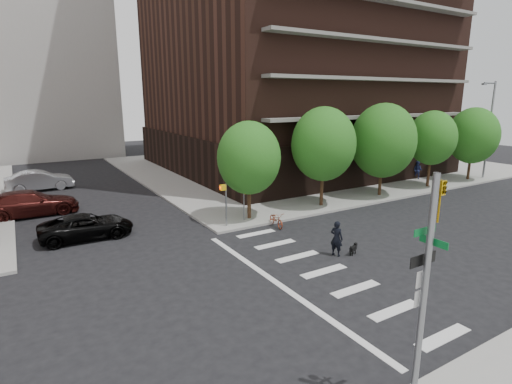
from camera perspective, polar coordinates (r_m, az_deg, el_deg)
ground at (r=17.18m, az=1.84°, el=-13.44°), size 120.00×120.00×0.00m
sidewalk_ne at (r=47.04m, az=7.25°, el=3.97°), size 39.00×33.00×0.15m
crosswalk at (r=18.36m, az=7.76°, el=-11.69°), size 3.85×13.00×0.01m
tree_a at (r=24.94m, az=-1.01°, el=4.88°), size 4.00×4.00×5.90m
tree_b at (r=28.34m, az=9.61°, el=6.76°), size 4.50×4.50×6.65m
tree_c at (r=32.56m, az=17.71°, el=6.99°), size 5.00×5.00×6.80m
tree_d at (r=37.28m, az=23.86°, el=7.07°), size 4.00×4.00×6.20m
tree_e at (r=42.32m, az=28.60°, el=7.08°), size 4.50×4.50×6.35m
traffic_signal at (r=10.81m, az=22.69°, el=-15.68°), size 0.90×0.75×6.00m
pedestrian_signal at (r=24.08m, az=-3.76°, el=-0.78°), size 2.18×0.67×2.60m
streetlamp at (r=43.68m, az=30.32°, el=8.42°), size 2.14×0.22×9.00m
parked_car_black at (r=24.34m, az=-23.03°, el=-4.54°), size 2.43×5.04×1.38m
parked_car_maroon at (r=30.49m, az=-29.62°, el=-1.41°), size 2.62×6.05×1.73m
parked_car_silver at (r=38.39m, az=-28.53°, el=1.45°), size 1.98×5.25×1.71m
scooter at (r=24.48m, az=2.91°, el=-3.92°), size 0.87×1.82×0.92m
dog_walker at (r=20.39m, az=11.44°, el=-6.50°), size 0.77×0.64×1.80m
dog at (r=20.87m, az=13.74°, el=-7.81°), size 0.64×0.37×0.54m
pedestrian_far at (r=40.67m, az=22.10°, el=2.92°), size 0.99×0.87×1.71m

